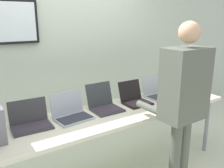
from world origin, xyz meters
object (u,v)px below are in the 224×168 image
person (183,97)px  workbench (110,117)px  laptop_station_0 (30,121)px  laptop_station_3 (135,98)px  laptop_station_4 (158,92)px  laptop_station_2 (104,104)px  laptop_station_5 (182,87)px  laptop_station_1 (71,113)px

person → workbench: bearing=124.0°
laptop_station_0 → laptop_station_3: (1.23, -0.03, 0.00)m
laptop_station_4 → workbench: bearing=-171.5°
laptop_station_2 → laptop_station_5: (1.26, -0.02, 0.00)m
laptop_station_1 → laptop_station_4: (1.23, 0.03, 0.00)m
laptop_station_3 → laptop_station_5: 0.85m
laptop_station_0 → laptop_station_4: 1.64m
laptop_station_0 → laptop_station_2: (0.81, 0.00, 0.01)m
workbench → laptop_station_1: size_ratio=7.89×
laptop_station_0 → laptop_station_3: size_ratio=1.14×
workbench → laptop_station_5: (1.27, 0.10, 0.12)m
laptop_station_2 → person: bearing=-61.2°
workbench → person: (0.42, -0.62, 0.33)m
laptop_station_2 → laptop_station_3: 0.41m
laptop_station_5 → workbench: bearing=-175.4°
laptop_station_2 → laptop_station_4: (0.82, -0.00, -0.00)m
workbench → laptop_station_5: bearing=4.6°
laptop_station_4 → person: (-0.41, -0.75, 0.22)m
laptop_station_0 → laptop_station_1: laptop_station_1 is taller
laptop_station_1 → laptop_station_2: (0.41, 0.03, 0.00)m
laptop_station_0 → laptop_station_2: size_ratio=1.05×
laptop_station_0 → laptop_station_3: bearing=-1.2°
workbench → laptop_station_3: size_ratio=9.26×
laptop_station_0 → laptop_station_3: laptop_station_3 is taller
laptop_station_3 → laptop_station_0: bearing=178.8°
laptop_station_3 → laptop_station_5: (0.85, 0.01, 0.01)m
laptop_station_1 → laptop_station_4: laptop_station_4 is taller
laptop_station_3 → person: (-0.00, -0.72, 0.22)m
person → laptop_station_5: bearing=40.5°
laptop_station_2 → laptop_station_4: 0.82m
laptop_station_3 → person: bearing=-90.2°
laptop_station_0 → laptop_station_5: 2.07m
laptop_station_3 → laptop_station_4: 0.41m
laptop_station_4 → laptop_station_5: bearing=-2.9°
laptop_station_0 → laptop_station_1: bearing=-3.4°
laptop_station_0 → laptop_station_5: (2.07, -0.02, 0.01)m
laptop_station_0 → laptop_station_2: 0.81m
laptop_station_5 → laptop_station_2: bearing=178.9°
laptop_station_1 → laptop_station_5: bearing=0.1°
laptop_station_5 → person: person is taller
laptop_station_4 → person: size_ratio=0.21×
laptop_station_2 → laptop_station_3: (0.41, -0.03, -0.00)m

